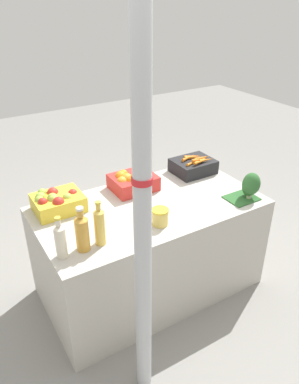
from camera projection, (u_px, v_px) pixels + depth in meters
ground_plane at (150, 285)px, 2.96m from camera, size 10.00×10.00×0.00m
market_table at (150, 248)px, 2.78m from camera, size 1.57×0.85×0.74m
support_pole at (142, 193)px, 1.62m from camera, size 0.10×0.10×2.57m
apple_crate at (57, 201)px, 2.50m from camera, size 0.32×0.26×0.14m
orange_crate at (132, 182)px, 2.76m from camera, size 0.32×0.26×0.14m
carrot_crate at (193, 165)px, 3.02m from camera, size 0.32×0.26×0.14m
broccoli_pile at (250, 186)px, 2.62m from camera, size 0.22×0.18×0.20m
juice_bottle_cloudy at (60, 240)px, 2.05m from camera, size 0.06×0.06×0.26m
juice_bottle_amber at (82, 232)px, 2.10m from camera, size 0.08×0.08×0.28m
juice_bottle_golden at (100, 226)px, 2.15m from camera, size 0.06×0.06×0.28m
pickle_jar at (160, 217)px, 2.36m from camera, size 0.11×0.11×0.11m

